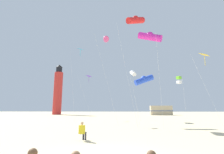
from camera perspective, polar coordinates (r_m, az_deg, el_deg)
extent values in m
sphere|color=brown|center=(4.25, -24.98, -22.03)|extent=(0.20, 0.20, 0.20)
cube|color=yellow|center=(11.34, -10.02, -16.87)|extent=(0.39, 0.32, 0.52)
sphere|color=#D8A87F|center=(11.30, -9.96, -14.96)|extent=(0.20, 0.20, 0.20)
cylinder|color=#2D2D38|center=(11.48, -9.22, -18.02)|extent=(0.24, 0.38, 0.13)
cylinder|color=#2D2D38|center=(11.65, -8.83, -19.06)|extent=(0.11, 0.11, 0.42)
cylinder|color=#2D2D38|center=(11.56, -9.93, -17.94)|extent=(0.24, 0.38, 0.13)
cylinder|color=#2D2D38|center=(11.73, -9.55, -18.98)|extent=(0.11, 0.11, 0.42)
cylinder|color=silver|center=(17.02, 4.68, 2.55)|extent=(2.00, 2.38, 11.59)
cylinder|color=red|center=(20.10, 7.88, 18.22)|extent=(2.36, 2.14, 1.48)
sphere|color=red|center=(20.17, 7.87, 18.60)|extent=(0.76, 0.76, 0.76)
cylinder|color=silver|center=(25.56, -13.11, -2.14)|extent=(1.61, 1.65, 11.09)
cube|color=#1EB2D1|center=(27.43, -10.50, 9.15)|extent=(1.22, 1.22, 0.40)
cylinder|color=#1EB2D1|center=(27.22, -10.55, 7.86)|extent=(0.04, 0.04, 1.10)
cylinder|color=silver|center=(28.67, 23.09, -7.15)|extent=(0.57, 1.12, 6.42)
cube|color=#72D12D|center=(29.12, 21.39, -0.24)|extent=(0.82, 0.82, 0.44)
cube|color=white|center=(29.01, 21.48, -1.60)|extent=(0.82, 0.82, 0.44)
cylinder|color=silver|center=(18.92, 29.01, -3.60)|extent=(2.00, 1.25, 7.61)
cube|color=yellow|center=(20.77, 28.43, 6.57)|extent=(1.22, 1.22, 0.40)
cylinder|color=yellow|center=(20.60, 28.58, 4.84)|extent=(0.04, 0.04, 1.10)
cylinder|color=silver|center=(28.89, 7.54, -6.28)|extent=(1.79, 0.27, 8.06)
cylinder|color=white|center=(30.31, 6.99, 1.21)|extent=(1.04, 2.57, 1.48)
sphere|color=white|center=(30.34, 6.98, 1.49)|extent=(0.76, 0.76, 0.76)
cylinder|color=silver|center=(20.69, -2.00, -0.40)|extent=(2.93, 0.32, 11.17)
cylinder|color=#E54C8C|center=(23.70, -1.99, 12.39)|extent=(0.96, 2.55, 1.48)
sphere|color=#E54C8C|center=(23.76, -1.99, 12.72)|extent=(0.76, 0.76, 0.76)
cylinder|color=silver|center=(31.06, -9.19, -6.51)|extent=(3.16, 0.86, 8.08)
cube|color=purple|center=(33.02, -7.71, 0.30)|extent=(1.22, 1.22, 0.40)
cylinder|color=purple|center=(32.90, -7.74, -0.82)|extent=(0.04, 0.04, 1.10)
cylinder|color=silver|center=(16.95, 15.64, -1.17)|extent=(0.64, 1.41, 9.20)
cylinder|color=#D826A5|center=(18.38, 12.53, 12.93)|extent=(2.56, 1.65, 1.48)
sphere|color=#D826A5|center=(18.44, 12.51, 13.36)|extent=(0.76, 0.76, 0.76)
cylinder|color=silver|center=(20.75, 7.87, -8.31)|extent=(0.65, 2.26, 5.44)
cylinder|color=blue|center=(21.46, 10.61, -1.00)|extent=(2.59, 1.35, 1.48)
sphere|color=blue|center=(21.48, 10.60, -0.61)|extent=(0.76, 0.76, 0.76)
cylinder|color=red|center=(59.85, -17.65, -5.14)|extent=(2.80, 2.80, 14.00)
cylinder|color=black|center=(61.02, -17.24, 2.26)|extent=(2.00, 2.00, 1.80)
cone|color=black|center=(61.33, -17.17, 3.54)|extent=(2.20, 2.20, 1.00)
cube|color=#C6B28C|center=(54.89, 16.03, -10.65)|extent=(6.40, 2.31, 2.80)
cube|color=#4C608C|center=(54.89, 16.04, -10.79)|extent=(6.44, 2.35, 0.24)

